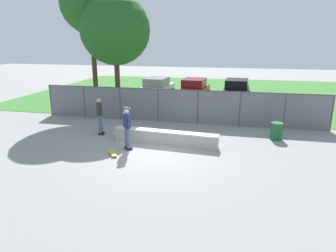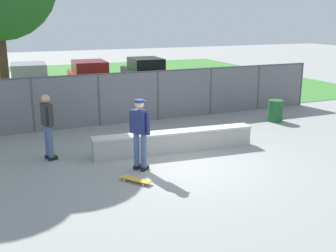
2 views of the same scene
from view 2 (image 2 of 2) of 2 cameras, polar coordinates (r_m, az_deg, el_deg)
ground_plane at (r=10.92m, az=2.52°, el=-5.37°), size 80.00×80.00×0.00m
grass_strip at (r=25.08m, az=-12.63°, el=5.95°), size 27.92×20.00×0.02m
concrete_ledge at (r=11.85m, az=0.91°, el=-2.14°), size 4.82×0.85×0.61m
skateboarder at (r=10.24m, az=-3.97°, el=-0.73°), size 0.43×0.50×1.84m
skateboard at (r=9.76m, az=-4.58°, el=-7.50°), size 0.64×0.76×0.09m
chainlink_fence at (r=15.03m, az=-5.45°, el=4.28°), size 15.99×0.07×1.89m
car_white at (r=21.11m, az=-18.86°, el=6.13°), size 2.19×4.29×1.66m
car_red at (r=21.51m, az=-10.93°, el=6.82°), size 2.19×4.29×1.66m
car_black at (r=22.68m, az=-3.20°, el=7.48°), size 2.19×4.29×1.66m
bystander at (r=11.46m, az=-16.55°, el=0.27°), size 0.34×0.59×1.82m
trash_bin at (r=15.81m, az=14.84°, el=2.09°), size 0.56×0.56×0.81m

